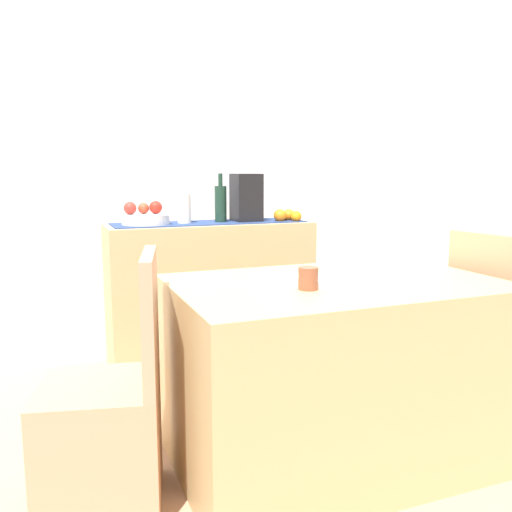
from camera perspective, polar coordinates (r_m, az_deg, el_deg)
The scene contains 19 objects.
ground_plane at distance 2.71m, azimuth 4.49°, elevation -16.81°, with size 6.40×6.40×0.02m, color tan.
room_wall_rear at distance 3.55m, azimuth -3.77°, elevation 11.83°, with size 6.40×0.06×2.70m, color white.
sideboard_console at distance 3.33m, azimuth -4.82°, elevation -3.90°, with size 1.24×0.42×0.86m, color tan.
table_runner at distance 3.26m, azimuth -4.92°, elevation 3.56°, with size 1.16×0.32×0.01m, color navy.
fruit_bowl at distance 3.17m, azimuth -11.65°, elevation 3.82°, with size 0.28×0.28×0.06m, color silver.
apple_rear at distance 3.20m, azimuth -13.25°, elevation 4.98°, with size 0.07×0.07×0.07m, color #B32F25.
apple_right at distance 3.23m, azimuth -10.62°, elevation 5.11°, with size 0.08×0.08×0.08m, color red.
apple_upper at distance 3.24m, azimuth -11.87°, elevation 4.99°, with size 0.06×0.06×0.06m, color #BA3E25.
wine_bottle at distance 3.28m, azimuth -3.79°, elevation 5.60°, with size 0.07×0.07×0.30m.
coffee_maker at distance 3.33m, azimuth -1.04°, elevation 6.19°, with size 0.16×0.18×0.30m, color black.
ceramic_vase at distance 3.22m, azimuth -7.65°, elevation 4.98°, with size 0.08×0.08×0.18m, color silver.
orange_loose_end at distance 3.35m, azimuth 4.28°, elevation 4.23°, with size 0.07×0.07×0.07m, color orange.
orange_loose_near_bowl at distance 3.34m, azimuth 2.56°, elevation 4.33°, with size 0.08×0.08×0.08m, color orange.
orange_loose_far at distance 3.41m, azimuth 3.49°, elevation 4.38°, with size 0.08×0.08×0.08m, color orange.
dining_table at distance 2.25m, azimuth 8.38°, elevation -11.95°, with size 1.28×0.82×0.74m, color tan.
open_book at distance 2.11m, azimuth 8.38°, elevation -2.61°, with size 0.28×0.21×0.02m, color white.
coffee_cup at distance 1.97m, azimuth 5.57°, elevation -2.38°, with size 0.07×0.07×0.08m, color brown.
chair_near_window at distance 2.03m, azimuth -15.68°, elevation -17.79°, with size 0.48×0.48×0.90m.
chair_by_corner at distance 2.82m, azimuth 24.85°, elevation -10.58°, with size 0.46×0.46×0.90m.
Camera 1 is at (-1.08, -2.20, 1.16)m, focal length 37.63 mm.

